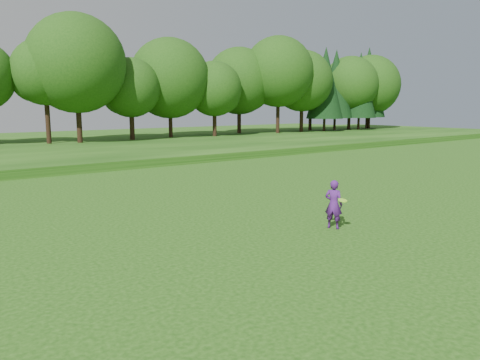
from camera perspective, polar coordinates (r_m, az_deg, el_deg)
ground at (r=14.38m, az=5.82°, el=-8.11°), size 140.00×140.00×0.00m
berm at (r=45.10m, az=-25.56°, el=3.19°), size 130.00×30.00×0.60m
walking_path at (r=31.67m, az=-20.01°, el=0.88°), size 130.00×1.60×0.04m
treeline at (r=48.99m, az=-27.24°, el=12.63°), size 104.00×7.00×15.00m
woman at (r=16.52m, az=11.35°, el=-2.92°), size 0.63×0.95×1.71m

